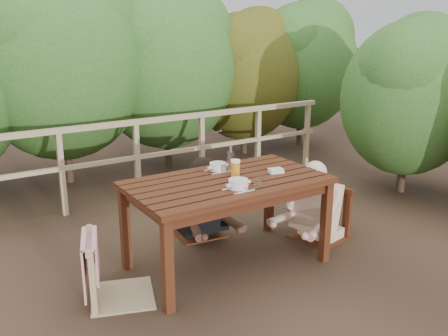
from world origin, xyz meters
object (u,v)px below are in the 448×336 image
chair_right (321,192)px  bottle (231,160)px  diner_right (324,173)px  soup_near (238,185)px  woman (197,173)px  chair_left (119,238)px  table (227,224)px  chair_far (198,190)px  beer_glass (235,169)px  soup_far (218,167)px  butter_tub (276,172)px  tumbler (258,183)px  bread_roll (241,187)px

chair_right → bottle: bearing=-111.9°
diner_right → soup_near: (-1.19, -0.24, 0.15)m
chair_right → woman: woman is taller
chair_left → diner_right: diner_right is taller
table → soup_near: size_ratio=6.22×
chair_far → diner_right: diner_right is taller
table → beer_glass: (0.11, 0.04, 0.48)m
woman → soup_far: 0.51m
chair_far → beer_glass: size_ratio=5.85×
woman → diner_right: diner_right is taller
table → beer_glass: bearing=20.9°
beer_glass → butter_tub: beer_glass is taller
chair_far → bottle: size_ratio=3.77×
chair_right → beer_glass: size_ratio=5.90×
diner_right → chair_left: bearing=78.8°
chair_far → bottle: 0.72m
chair_right → beer_glass: bearing=-104.5°
chair_right → butter_tub: chair_right is taller
soup_far → tumbler: (0.04, -0.56, -0.00)m
bottle → chair_left: bearing=-170.7°
table → soup_near: bearing=-101.2°
bottle → beer_glass: bearing=-104.3°
bread_roll → diner_right: bearing=13.0°
table → chair_far: (0.12, 0.73, 0.09)m
butter_tub → chair_left: bearing=-168.5°
beer_glass → soup_near: bearing=-119.5°
chair_far → beer_glass: chair_far is taller
table → beer_glass: beer_glass is taller
chair_right → bottle: (-0.96, 0.18, 0.43)m
soup_near → bottle: 0.46m
chair_far → diner_right: (1.01, -0.74, 0.20)m
soup_near → beer_glass: 0.33m
bread_roll → soup_far: bearing=77.1°
chair_left → diner_right: 2.16m
bottle → diner_right: bearing=-10.0°
table → soup_far: 0.53m
bottle → woman: bearing=92.3°
tumbler → soup_near: bearing=168.4°
chair_left → chair_far: chair_left is taller
woman → diner_right: bearing=149.3°
chair_left → bottle: bottle is taller
chair_left → soup_near: chair_left is taller
chair_right → bread_roll: bearing=-88.2°
chair_far → soup_near: 1.05m
beer_glass → diner_right: bearing=-2.8°
bread_roll → table: bearing=80.7°
table → bread_roll: (-0.05, -0.28, 0.43)m
chair_far → woman: 0.17m
diner_right → butter_tub: (-0.66, -0.06, 0.13)m
soup_far → chair_far: bearing=85.0°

